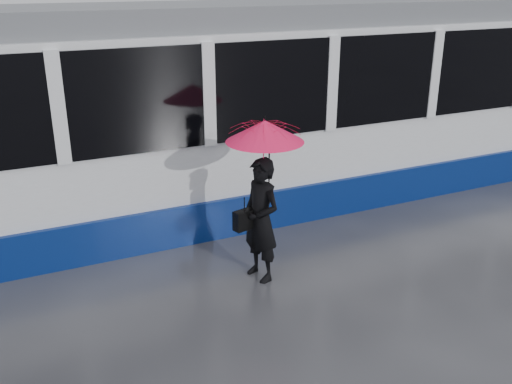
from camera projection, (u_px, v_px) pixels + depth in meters
ground at (303, 264)px, 7.92m from camera, size 90.00×90.00×0.00m
rails at (233, 202)px, 10.03m from camera, size 34.00×1.51×0.02m
tram at (317, 102)px, 10.10m from camera, size 26.00×2.56×3.35m
woman at (261, 220)px, 7.30m from camera, size 0.53×0.68×1.65m
umbrella at (265, 146)px, 6.97m from camera, size 1.18×1.18×1.11m
handbag at (245, 220)px, 7.21m from camera, size 0.32×0.20×0.43m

